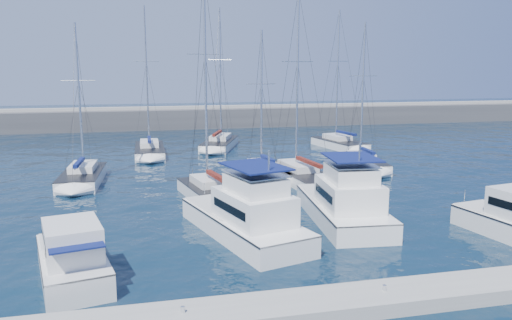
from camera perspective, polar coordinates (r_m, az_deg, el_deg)
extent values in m
plane|color=black|center=(30.90, 4.93, -7.22)|extent=(220.00, 220.00, 0.00)
cube|color=#424244|center=(80.94, -6.52, 4.44)|extent=(160.00, 6.00, 4.00)
cube|color=gray|center=(80.74, -6.55, 6.00)|extent=(160.00, 1.20, 0.50)
cube|color=gray|center=(21.33, 14.41, -15.02)|extent=(40.00, 2.20, 0.60)
cylinder|color=silver|center=(19.08, -8.38, -16.56)|extent=(0.16, 0.16, 0.25)
cylinder|color=silver|center=(21.15, 14.46, -13.98)|extent=(0.16, 0.16, 0.25)
cube|color=silver|center=(24.54, -20.20, -11.63)|extent=(4.04, 6.99, 1.60)
cube|color=#262628|center=(24.28, -20.31, -9.98)|extent=(4.10, 7.00, 0.08)
cube|color=silver|center=(23.25, -20.24, -8.67)|extent=(2.88, 3.47, 1.60)
cube|color=black|center=(23.22, -20.25, -8.48)|extent=(2.79, 2.88, 0.45)
cube|color=#0D174D|center=(22.02, -19.97, -8.90)|extent=(2.52, 2.42, 0.07)
cube|color=white|center=(28.60, -1.47, -7.81)|extent=(6.09, 10.69, 1.60)
cube|color=#262628|center=(28.37, -1.47, -6.37)|extent=(6.15, 10.71, 0.08)
cube|color=white|center=(27.09, -0.28, -5.31)|extent=(4.11, 5.32, 1.60)
cube|color=black|center=(27.07, -0.28, -5.15)|extent=(3.92, 4.43, 0.45)
cube|color=white|center=(26.60, -0.07, -2.82)|extent=(3.16, 3.80, 0.90)
cube|color=#0D174D|center=(26.39, -0.07, -0.71)|extent=(3.57, 4.34, 0.08)
cube|color=white|center=(31.75, 9.82, -6.10)|extent=(4.53, 9.98, 1.60)
cube|color=#262628|center=(31.54, 9.87, -4.79)|extent=(4.60, 9.98, 0.08)
cube|color=white|center=(30.24, 10.59, -3.81)|extent=(3.50, 4.76, 1.60)
cube|color=black|center=(30.22, 10.59, -3.67)|extent=(3.48, 3.87, 0.45)
cube|color=white|center=(29.78, 10.79, -1.57)|extent=(2.76, 3.36, 0.90)
cube|color=#0D174D|center=(29.59, 10.85, 0.32)|extent=(3.11, 3.83, 0.08)
cube|color=silver|center=(32.01, 26.63, -6.94)|extent=(3.54, 6.12, 1.60)
cube|color=#262628|center=(31.81, 26.74, -5.65)|extent=(3.59, 6.13, 0.08)
cube|color=white|center=(43.82, -19.18, -2.07)|extent=(3.39, 8.42, 1.30)
cube|color=#262628|center=(43.70, -19.23, -1.27)|extent=(3.45, 8.42, 0.06)
cube|color=white|center=(44.14, -19.16, -0.73)|extent=(2.12, 3.71, 0.55)
cylinder|color=silver|center=(43.75, -19.56, 7.04)|extent=(0.18, 0.18, 11.53)
cylinder|color=silver|center=(42.33, -19.55, -0.45)|extent=(0.32, 4.14, 0.12)
cube|color=#0D174D|center=(42.21, -19.59, -0.28)|extent=(0.53, 3.74, 0.28)
cube|color=silver|center=(36.44, -5.20, -3.99)|extent=(4.34, 7.72, 1.30)
cube|color=#262628|center=(36.29, -5.21, -3.03)|extent=(4.40, 7.74, 0.06)
cube|color=silver|center=(36.64, -5.45, -2.39)|extent=(2.53, 3.50, 0.55)
cylinder|color=silver|center=(35.99, -5.81, 9.59)|extent=(0.18, 0.18, 14.80)
cylinder|color=silver|center=(35.09, -4.65, -2.03)|extent=(0.82, 3.60, 0.12)
cube|color=#541710|center=(34.96, -4.60, -1.82)|extent=(0.97, 3.28, 0.28)
cube|color=white|center=(42.78, 0.87, -1.78)|extent=(3.36, 6.69, 1.30)
cube|color=#262628|center=(42.65, 0.87, -0.95)|extent=(3.42, 6.69, 0.06)
cube|color=white|center=(42.97, 0.70, -0.43)|extent=(2.09, 2.97, 0.55)
cylinder|color=silver|center=(42.50, 0.62, 7.21)|extent=(0.18, 0.18, 11.03)
cylinder|color=silver|center=(41.58, 1.29, -0.03)|extent=(0.36, 3.25, 0.12)
cube|color=#0D174D|center=(41.46, 1.33, 0.15)|extent=(0.56, 2.94, 0.28)
cube|color=silver|center=(41.87, 5.12, -2.09)|extent=(4.20, 9.80, 1.30)
cube|color=#262628|center=(41.73, 5.14, -1.25)|extent=(4.26, 9.81, 0.06)
cube|color=silver|center=(42.20, 4.80, -0.67)|extent=(2.49, 4.37, 0.55)
cylinder|color=silver|center=(41.75, 4.75, 9.22)|extent=(0.18, 0.18, 14.09)
cylinder|color=silver|center=(40.30, 6.01, -0.42)|extent=(0.68, 4.73, 0.12)
cube|color=#541710|center=(40.19, 6.08, -0.24)|extent=(0.85, 4.29, 0.28)
cube|color=white|center=(47.89, 12.07, -0.69)|extent=(3.68, 7.31, 1.30)
cube|color=#262628|center=(47.77, 12.10, 0.05)|extent=(3.74, 7.32, 0.06)
cube|color=white|center=(48.13, 11.94, 0.52)|extent=(2.24, 3.26, 0.55)
cylinder|color=silver|center=(47.72, 12.12, 7.95)|extent=(0.18, 0.18, 12.05)
cylinder|color=silver|center=(46.64, 12.57, 0.87)|extent=(0.47, 3.52, 0.12)
cube|color=#0D174D|center=(46.53, 12.62, 1.03)|extent=(0.66, 3.19, 0.28)
cube|color=white|center=(55.63, -12.05, 0.84)|extent=(3.09, 9.04, 1.30)
cube|color=#262628|center=(55.53, -12.08, 1.48)|extent=(3.15, 9.04, 0.06)
cube|color=white|center=(56.04, -12.10, 1.89)|extent=(1.99, 3.96, 0.55)
cylinder|color=silver|center=(55.79, -12.39, 9.48)|extent=(0.18, 0.18, 14.42)
cylinder|color=silver|center=(54.07, -12.10, 2.17)|extent=(0.17, 4.50, 0.12)
cube|color=#0D174D|center=(53.95, -12.10, 2.32)|extent=(0.39, 4.06, 0.28)
cube|color=silver|center=(59.61, -4.17, 1.67)|extent=(6.03, 9.68, 1.30)
cube|color=#262628|center=(59.52, -4.18, 2.27)|extent=(6.09, 9.70, 0.06)
cube|color=silver|center=(60.03, -4.08, 2.65)|extent=(3.26, 4.46, 0.55)
cylinder|color=silver|center=(59.82, -4.11, 9.94)|extent=(0.18, 0.18, 14.83)
cylinder|color=silver|center=(58.06, -4.45, 2.93)|extent=(1.67, 4.36, 0.12)
cube|color=#541710|center=(57.94, -4.47, 3.06)|extent=(1.73, 4.00, 0.28)
cube|color=white|center=(60.22, 9.51, 1.65)|extent=(4.50, 8.70, 1.30)
cube|color=#262628|center=(60.13, 9.53, 2.24)|extent=(4.56, 8.71, 0.06)
cube|color=white|center=(60.52, 9.27, 2.60)|extent=(2.60, 3.93, 0.55)
cylinder|color=silver|center=(60.24, 9.31, 9.70)|extent=(0.18, 0.18, 14.55)
cylinder|color=silver|center=(58.99, 10.22, 2.91)|extent=(0.89, 4.09, 0.12)
cube|color=#0D174D|center=(58.89, 10.28, 3.05)|extent=(1.04, 3.73, 0.28)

